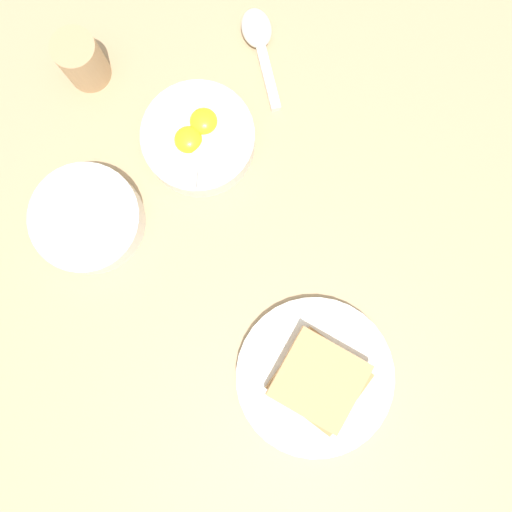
# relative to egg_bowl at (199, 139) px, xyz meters

# --- Properties ---
(ground_plane) EXTENTS (3.00, 3.00, 0.00)m
(ground_plane) POSITION_rel_egg_bowl_xyz_m (0.07, 0.06, -0.02)
(ground_plane) COLOR tan
(egg_bowl) EXTENTS (0.16, 0.16, 0.07)m
(egg_bowl) POSITION_rel_egg_bowl_xyz_m (0.00, 0.00, 0.00)
(egg_bowl) COLOR white
(egg_bowl) RESTS_ON ground_plane
(toast_plate) EXTENTS (0.22, 0.22, 0.02)m
(toast_plate) POSITION_rel_egg_bowl_xyz_m (0.28, 0.24, -0.01)
(toast_plate) COLOR white
(toast_plate) RESTS_ON ground_plane
(toast_sandwich) EXTENTS (0.13, 0.14, 0.03)m
(toast_sandwich) POSITION_rel_egg_bowl_xyz_m (0.28, 0.25, 0.01)
(toast_sandwich) COLOR tan
(toast_sandwich) RESTS_ON toast_plate
(soup_spoon) EXTENTS (0.15, 0.10, 0.03)m
(soup_spoon) POSITION_rel_egg_bowl_xyz_m (-0.17, 0.04, -0.01)
(soup_spoon) COLOR white
(soup_spoon) RESTS_ON ground_plane
(congee_bowl) EXTENTS (0.15, 0.15, 0.04)m
(congee_bowl) POSITION_rel_egg_bowl_xyz_m (0.15, -0.12, 0.00)
(congee_bowl) COLOR white
(congee_bowl) RESTS_ON ground_plane
(drinking_cup) EXTENTS (0.06, 0.06, 0.08)m
(drinking_cup) POSITION_rel_egg_bowl_xyz_m (-0.06, -0.19, 0.02)
(drinking_cup) COLOR tan
(drinking_cup) RESTS_ON ground_plane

